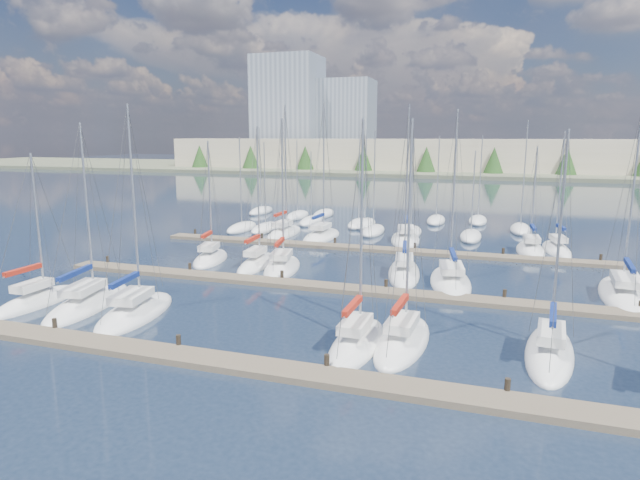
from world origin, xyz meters
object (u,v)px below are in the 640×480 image
(sailboat_q, at_px, (530,250))
(sailboat_i, at_px, (257,264))
(sailboat_r, at_px, (557,250))
(sailboat_n, at_px, (284,233))
(sailboat_p, at_px, (405,239))
(sailboat_f, at_px, (549,352))
(sailboat_h, at_px, (210,259))
(sailboat_j, at_px, (282,267))
(sailboat_c, at_px, (136,312))
(sailboat_b, at_px, (88,303))
(sailboat_d, at_px, (357,343))
(sailboat_l, at_px, (450,282))
(sailboat_e, at_px, (403,341))
(sailboat_m, at_px, (623,294))
(sailboat_a, at_px, (38,301))
(sailboat_o, at_px, (322,236))
(sailboat_k, at_px, (404,272))

(sailboat_q, distance_m, sailboat_i, 26.03)
(sailboat_r, relative_size, sailboat_n, 0.81)
(sailboat_p, distance_m, sailboat_n, 13.49)
(sailboat_p, relative_size, sailboat_f, 1.24)
(sailboat_r, bearing_deg, sailboat_i, -158.39)
(sailboat_h, xyz_separation_m, sailboat_j, (7.23, -0.93, 0.00))
(sailboat_c, height_order, sailboat_b, sailboat_c)
(sailboat_d, height_order, sailboat_h, sailboat_d)
(sailboat_r, xyz_separation_m, sailboat_q, (-2.38, -0.94, -0.02))
(sailboat_b, bearing_deg, sailboat_n, 73.88)
(sailboat_h, distance_m, sailboat_n, 13.95)
(sailboat_l, relative_size, sailboat_b, 1.09)
(sailboat_r, relative_size, sailboat_e, 0.97)
(sailboat_d, distance_m, sailboat_c, 14.22)
(sailboat_l, xyz_separation_m, sailboat_n, (-19.42, 14.86, 0.02))
(sailboat_q, bearing_deg, sailboat_f, -93.52)
(sailboat_p, height_order, sailboat_f, sailboat_p)
(sailboat_c, xyz_separation_m, sailboat_i, (1.74, 13.98, 0.02))
(sailboat_f, relative_size, sailboat_q, 1.12)
(sailboat_j, height_order, sailboat_i, sailboat_j)
(sailboat_p, xyz_separation_m, sailboat_m, (17.54, -15.23, -0.01))
(sailboat_h, distance_m, sailboat_j, 7.28)
(sailboat_b, xyz_separation_m, sailboat_a, (-3.46, -0.68, 0.01))
(sailboat_j, xyz_separation_m, sailboat_e, (12.21, -12.99, 0.00))
(sailboat_l, distance_m, sailboat_d, 14.42)
(sailboat_o, relative_size, sailboat_q, 1.42)
(sailboat_i, xyz_separation_m, sailboat_n, (-3.31, 14.29, -0.00))
(sailboat_d, relative_size, sailboat_j, 0.96)
(sailboat_h, relative_size, sailboat_b, 0.90)
(sailboat_p, relative_size, sailboat_k, 1.07)
(sailboat_d, xyz_separation_m, sailboat_r, (12.31, 28.73, 0.01))
(sailboat_c, bearing_deg, sailboat_e, -7.80)
(sailboat_d, distance_m, sailboat_n, 32.85)
(sailboat_r, xyz_separation_m, sailboat_i, (-24.78, -14.20, 0.00))
(sailboat_p, bearing_deg, sailboat_c, -121.56)
(sailboat_k, xyz_separation_m, sailboat_i, (-12.36, -1.03, 0.01))
(sailboat_n, bearing_deg, sailboat_m, -25.59)
(sailboat_a, distance_m, sailboat_n, 29.00)
(sailboat_c, bearing_deg, sailboat_o, 74.43)
(sailboat_d, xyz_separation_m, sailboat_j, (-9.96, 14.01, -0.01))
(sailboat_f, height_order, sailboat_m, sailboat_m)
(sailboat_f, bearing_deg, sailboat_m, 70.86)
(sailboat_r, distance_m, sailboat_n, 28.09)
(sailboat_h, bearing_deg, sailboat_r, 12.47)
(sailboat_f, bearing_deg, sailboat_e, -168.04)
(sailboat_l, bearing_deg, sailboat_k, 147.76)
(sailboat_q, bearing_deg, sailboat_p, 169.21)
(sailboat_p, xyz_separation_m, sailboat_n, (-13.47, -0.73, 0.01))
(sailboat_c, distance_m, sailboat_q, 36.39)
(sailboat_o, distance_m, sailboat_j, 14.39)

